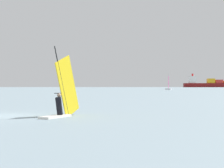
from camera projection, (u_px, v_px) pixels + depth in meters
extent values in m
cube|color=white|center=(55.00, 117.00, 19.06)|extent=(1.08, 2.35, 0.12)
cylinder|color=black|center=(62.00, 81.00, 19.62)|extent=(0.34, 1.43, 3.76)
cube|color=yellow|center=(68.00, 87.00, 20.19)|extent=(0.55, 2.52, 3.62)
cylinder|color=black|center=(62.00, 93.00, 19.66)|extent=(0.33, 1.48, 0.04)
cylinder|color=black|center=(59.00, 106.00, 19.38)|extent=(0.41, 0.57, 1.01)
sphere|color=tan|center=(59.00, 95.00, 19.39)|extent=(0.22, 0.22, 0.22)
cube|color=maroon|center=(221.00, 85.00, 799.58)|extent=(168.11, 46.18, 9.18)
cube|color=silver|center=(193.00, 80.00, 807.09)|extent=(18.26, 25.31, 15.93)
cylinder|color=red|center=(193.00, 75.00, 807.16)|extent=(4.00, 4.00, 6.00)
cube|color=gold|center=(211.00, 81.00, 802.26)|extent=(18.16, 26.18, 10.40)
cube|color=red|center=(219.00, 81.00, 800.24)|extent=(18.16, 26.18, 7.80)
cube|color=white|center=(168.00, 89.00, 179.07)|extent=(2.72, 7.17, 0.80)
cylinder|color=#B2B2B7|center=(168.00, 81.00, 179.10)|extent=(0.16, 0.16, 7.05)
cube|color=#D8338C|center=(169.00, 82.00, 179.87)|extent=(0.09, 2.40, 5.92)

